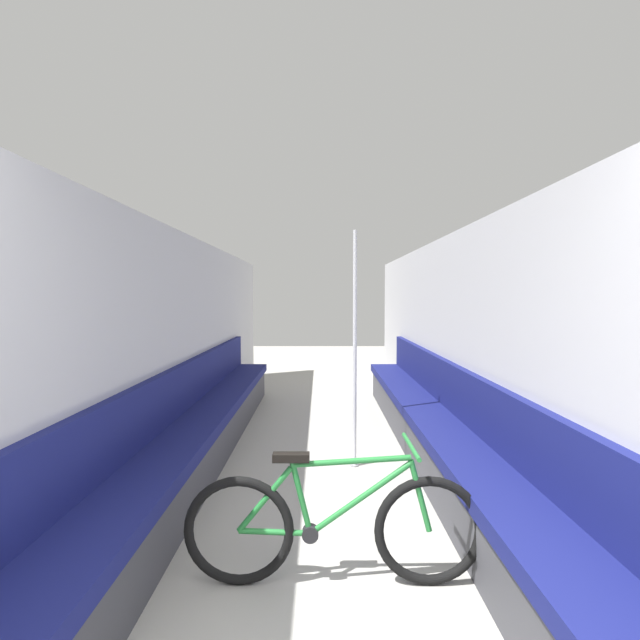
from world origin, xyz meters
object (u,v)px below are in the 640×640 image
object	(u,v)px
bench_seat_row_right	(439,433)
bicycle	(335,527)
grab_pole_near	(357,352)
bench_seat_row_left	(201,433)

from	to	relation	value
bench_seat_row_right	bicycle	size ratio (longest dim) A/B	4.10
bench_seat_row_right	grab_pole_near	xyz separation A→B (m)	(-0.76, 0.03, 0.75)
bench_seat_row_right	bench_seat_row_left	bearing A→B (deg)	180.00
bench_seat_row_right	grab_pole_near	distance (m)	1.07
bench_seat_row_left	bicycle	bearing A→B (deg)	-57.69
bench_seat_row_left	grab_pole_near	size ratio (longest dim) A/B	3.08
bench_seat_row_left	bicycle	world-z (taller)	bench_seat_row_left
bench_seat_row_right	grab_pole_near	bearing A→B (deg)	178.03
bench_seat_row_left	bench_seat_row_right	xyz separation A→B (m)	(2.20, 0.00, 0.00)
grab_pole_near	bicycle	bearing A→B (deg)	-97.35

